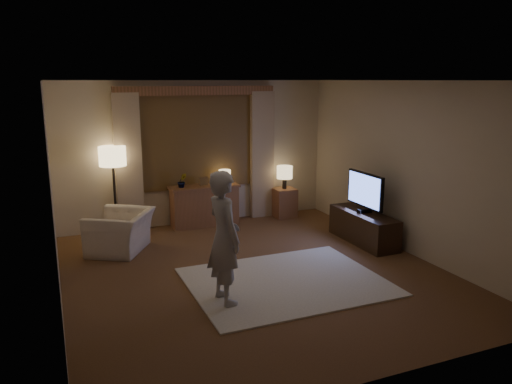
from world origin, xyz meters
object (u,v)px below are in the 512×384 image
side_table (284,203)px  person (224,237)px  sideboard (204,206)px  tv_stand (363,227)px  armchair (120,232)px

side_table → person: bearing=-126.2°
sideboard → person: (-0.73, -3.22, 0.46)m
sideboard → tv_stand: size_ratio=0.86×
armchair → person: (0.89, -2.35, 0.50)m
armchair → tv_stand: size_ratio=0.69×
sideboard → tv_stand: 2.88m
tv_stand → person: (-2.84, -1.27, 0.56)m
sideboard → side_table: size_ratio=2.14×
sideboard → tv_stand: (2.11, -1.95, -0.10)m
armchair → side_table: bearing=134.7°
armchair → side_table: armchair is taller
armchair → tv_stand: armchair is taller
armchair → person: person is taller
side_table → tv_stand: bearing=-74.9°
armchair → tv_stand: 3.88m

